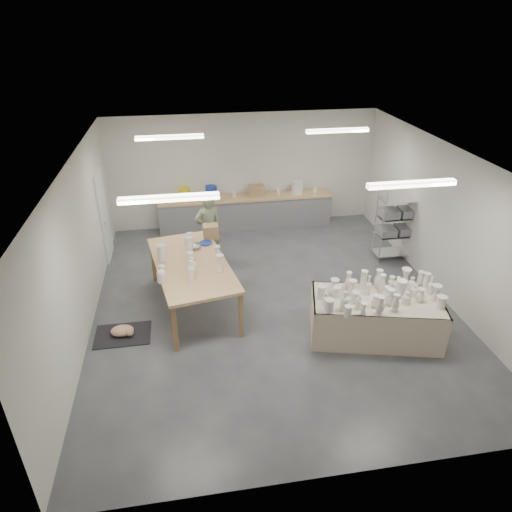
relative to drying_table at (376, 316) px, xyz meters
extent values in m
plane|color=#424449|center=(-1.61, 1.37, -0.44)|extent=(8.00, 8.00, 0.00)
cube|color=white|center=(-1.61, 1.37, 2.55)|extent=(7.00, 8.00, 0.02)
cube|color=silver|center=(-1.61, 5.37, 1.06)|extent=(7.00, 0.02, 3.00)
cube|color=silver|center=(-1.61, -2.63, 1.06)|extent=(7.00, 0.02, 3.00)
cube|color=silver|center=(-5.11, 1.37, 1.06)|extent=(0.02, 8.00, 3.00)
cube|color=silver|center=(1.89, 1.37, 1.06)|extent=(0.02, 8.00, 3.00)
cube|color=white|center=(-5.08, 3.97, 0.61)|extent=(0.05, 0.90, 2.10)
cube|color=white|center=(-3.41, -0.13, 2.50)|extent=(1.40, 0.12, 0.08)
cube|color=white|center=(0.19, -0.13, 2.50)|extent=(1.40, 0.12, 0.08)
cube|color=white|center=(-3.41, 3.37, 2.50)|extent=(1.40, 0.12, 0.08)
cube|color=white|center=(0.19, 3.37, 2.50)|extent=(1.40, 0.12, 0.08)
cube|color=tan|center=(-1.61, 5.05, 0.43)|extent=(4.60, 0.60, 0.06)
cube|color=slate|center=(-1.61, 5.05, -0.02)|extent=(4.60, 0.55, 0.84)
cylinder|color=gold|center=(-3.21, 5.05, 0.63)|extent=(0.30, 0.30, 0.34)
cylinder|color=#1B3497|center=(-2.51, 5.05, 0.63)|extent=(0.30, 0.30, 0.34)
cylinder|color=white|center=(-0.21, 5.05, 0.63)|extent=(0.30, 0.30, 0.34)
cube|color=olive|center=(-1.31, 5.05, 0.60)|extent=(0.40, 0.30, 0.28)
cylinder|color=white|center=(-3.61, 5.05, 0.53)|extent=(0.10, 0.10, 0.14)
cylinder|color=white|center=(-1.91, 5.05, 0.53)|extent=(0.10, 0.10, 0.14)
cylinder|color=white|center=(-0.71, 5.05, 0.53)|extent=(0.10, 0.10, 0.14)
cylinder|color=white|center=(0.29, 5.05, 0.53)|extent=(0.10, 0.10, 0.14)
cylinder|color=silver|center=(1.17, 2.55, 0.46)|extent=(0.02, 0.02, 1.80)
cylinder|color=silver|center=(2.01, 2.55, 0.46)|extent=(0.02, 0.02, 1.80)
cylinder|color=silver|center=(1.17, 2.99, 0.46)|extent=(0.02, 0.02, 1.80)
cylinder|color=silver|center=(2.01, 2.99, 0.46)|extent=(0.02, 0.02, 1.80)
cube|color=silver|center=(1.59, 2.77, -0.29)|extent=(0.88, 0.48, 0.02)
cube|color=silver|center=(1.59, 2.77, 0.16)|extent=(0.88, 0.48, 0.02)
cube|color=silver|center=(1.59, 2.77, 0.61)|extent=(0.88, 0.48, 0.02)
cube|color=silver|center=(1.59, 2.77, 1.06)|extent=(0.88, 0.48, 0.02)
cube|color=slate|center=(1.37, 2.77, 0.28)|extent=(0.38, 0.42, 0.18)
cube|color=slate|center=(1.81, 2.77, 0.28)|extent=(0.38, 0.42, 0.18)
cube|color=slate|center=(1.37, 2.77, 0.73)|extent=(0.38, 0.42, 0.18)
cube|color=slate|center=(1.81, 2.77, 0.73)|extent=(0.38, 0.42, 0.18)
cube|color=olive|center=(-0.01, 0.00, -0.10)|extent=(2.17, 1.37, 0.69)
cube|color=beige|center=(-0.01, 0.00, 0.33)|extent=(2.45, 1.58, 0.03)
cube|color=beige|center=(-0.01, -0.52, -0.05)|extent=(2.20, 0.57, 0.79)
cube|color=beige|center=(-0.01, 0.51, -0.05)|extent=(2.20, 0.57, 0.79)
cube|color=tan|center=(-3.18, 1.50, 0.51)|extent=(1.76, 2.83, 0.06)
cube|color=olive|center=(-3.77, 0.25, 0.02)|extent=(0.08, 0.08, 0.93)
cube|color=olive|center=(-2.59, 0.25, 0.02)|extent=(0.08, 0.08, 0.93)
cube|color=olive|center=(-3.77, 2.75, 0.02)|extent=(0.08, 0.08, 0.93)
cube|color=olive|center=(-2.59, 2.75, 0.02)|extent=(0.08, 0.08, 0.93)
ellipsoid|color=silver|center=(-3.08, 2.11, 0.59)|extent=(0.26, 0.26, 0.12)
cylinder|color=#1B3497|center=(-2.85, 2.27, 0.56)|extent=(0.26, 0.26, 0.03)
cylinder|color=white|center=(-3.23, 2.37, 0.60)|extent=(0.11, 0.11, 0.12)
cube|color=olive|center=(-2.72, 2.56, 0.68)|extent=(0.32, 0.26, 0.28)
cube|color=black|center=(-4.51, 0.76, -0.43)|extent=(1.00, 0.70, 0.02)
ellipsoid|color=white|center=(-4.51, 0.76, -0.34)|extent=(0.47, 0.38, 0.17)
sphere|color=white|center=(-4.37, 0.66, -0.32)|extent=(0.15, 0.15, 0.15)
imported|color=gray|center=(-2.73, 3.22, 0.42)|extent=(0.72, 0.58, 1.73)
cylinder|color=red|center=(-2.73, 3.49, -0.12)|extent=(0.49, 0.49, 0.04)
cylinder|color=silver|center=(-2.60, 3.42, -0.29)|extent=(0.02, 0.02, 0.31)
cylinder|color=silver|center=(-2.75, 3.64, -0.29)|extent=(0.02, 0.02, 0.31)
cylinder|color=silver|center=(-2.86, 3.40, -0.29)|extent=(0.02, 0.02, 0.31)
camera|label=1|loc=(-3.19, -6.21, 4.80)|focal=32.00mm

